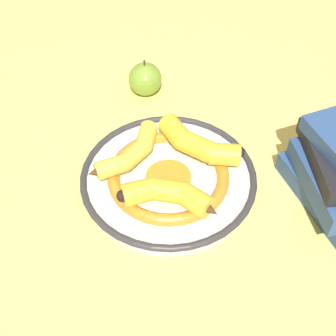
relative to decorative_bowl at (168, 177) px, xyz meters
name	(u,v)px	position (x,y,z in m)	size (l,w,h in m)	color
ground_plane	(174,183)	(0.00, 0.01, -0.02)	(2.80, 2.80, 0.00)	#E5CC6B
decorative_bowl	(168,177)	(0.00, 0.00, 0.00)	(0.31, 0.31, 0.03)	white
banana_a	(169,195)	(0.07, -0.01, 0.04)	(0.10, 0.16, 0.04)	yellow
banana_b	(130,154)	(-0.04, -0.06, 0.03)	(0.11, 0.14, 0.03)	yellow
banana_c	(196,142)	(-0.04, 0.06, 0.04)	(0.15, 0.13, 0.04)	yellow
apple	(147,79)	(-0.26, 0.01, 0.02)	(0.07, 0.07, 0.08)	olive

